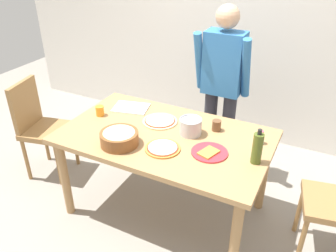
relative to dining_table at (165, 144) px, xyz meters
name	(u,v)px	position (x,y,z in m)	size (l,w,h in m)	color
ground	(165,208)	(0.00, 0.00, -0.67)	(8.00, 8.00, 0.00)	gray
wall_back	(234,21)	(0.00, 1.60, 0.63)	(5.60, 0.10, 2.60)	silver
dining_table	(165,144)	(0.00, 0.00, 0.00)	(1.60, 0.96, 0.76)	#A37A4C
person_cook	(222,83)	(0.18, 0.76, 0.27)	(0.49, 0.25, 1.62)	#2D2D38
chair_wooden_left	(39,124)	(-1.32, -0.04, -0.13)	(0.48, 0.48, 0.95)	olive
pizza_raw_on_board	(160,121)	(-0.13, 0.16, 0.10)	(0.29, 0.29, 0.02)	beige
pizza_cooked_on_tray	(163,148)	(0.08, -0.19, 0.10)	(0.26, 0.26, 0.02)	#C67A33
plate_with_slice	(209,152)	(0.40, -0.09, 0.10)	(0.26, 0.26, 0.02)	red
popcorn_bowl	(119,137)	(-0.23, -0.27, 0.15)	(0.28, 0.28, 0.11)	brown
olive_oil_bottle	(257,148)	(0.71, -0.05, 0.20)	(0.07, 0.07, 0.26)	#47561E
steel_pot	(191,126)	(0.17, 0.10, 0.16)	(0.17, 0.17, 0.13)	#B7B7BC
cup_orange	(100,111)	(-0.64, 0.03, 0.13)	(0.07, 0.07, 0.09)	orange
cup_small_brown	(217,125)	(0.33, 0.24, 0.13)	(0.07, 0.07, 0.09)	brown
salt_shaker	(260,137)	(0.68, 0.20, 0.14)	(0.04, 0.04, 0.11)	white
cutting_board_white	(131,108)	(-0.47, 0.26, 0.10)	(0.30, 0.22, 0.01)	white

